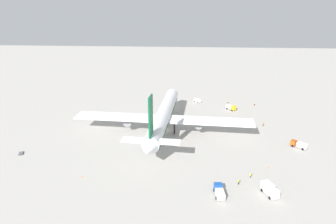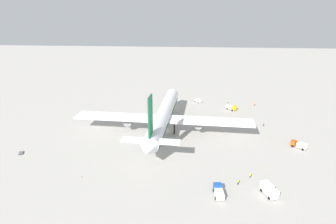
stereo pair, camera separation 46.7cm
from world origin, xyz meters
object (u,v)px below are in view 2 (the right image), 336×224
Objects in this scene: service_truck_2 at (219,191)px; ground_worker_1 at (238,182)px; traffic_cone_2 at (225,104)px; airliner at (163,116)px; service_truck_0 at (269,189)px; service_truck_1 at (231,107)px; ground_worker_0 at (228,102)px; traffic_cone_3 at (251,106)px; baggage_cart_0 at (21,153)px; service_truck_3 at (299,145)px; ground_worker_3 at (255,104)px; service_van at (198,100)px; traffic_cone_0 at (81,176)px; traffic_cone_1 at (268,167)px; ground_worker_2 at (263,124)px; ground_worker_4 at (250,175)px.

ground_worker_1 is (6.20, -6.42, -0.50)m from service_truck_2.
airliner is at bearing 143.22° from traffic_cone_2.
service_truck_0 is 12.01× the size of traffic_cone_2.
service_truck_1 reaches higher than ground_worker_0.
service_truck_1 is 13.95m from traffic_cone_3.
baggage_cart_0 is 79.11m from ground_worker_1.
service_truck_3 is 3.81× the size of ground_worker_3.
ground_worker_0 is at bearing 1.87° from service_truck_1.
service_truck_2 is 1.29× the size of service_van.
airliner is 47.74× the size of ground_worker_3.
airliner reaches higher than service_truck_2.
service_truck_3 is at bearing -169.99° from traffic_cone_3.
service_truck_0 is 14.66m from service_truck_2.
airliner is at bearing -29.85° from traffic_cone_0.
traffic_cone_1 and traffic_cone_2 have the same top height.
ground_worker_1 is at bearing 60.88° from service_truck_0.
baggage_cart_0 is at bearing 110.12° from ground_worker_2.
ground_worker_2 is (-22.03, -12.03, -0.57)m from service_truck_1.
ground_worker_3 reaches higher than baggage_cart_0.
traffic_cone_3 is at bearing -48.93° from airliner.
ground_worker_4 reaches higher than traffic_cone_2.
ground_worker_1 is (-14.10, -77.84, 0.58)m from baggage_cart_0.
service_truck_0 is 87.99m from baggage_cart_0.
traffic_cone_3 is at bearing -10.43° from ground_worker_4.
traffic_cone_0 is (-27.44, 76.65, -1.07)m from service_truck_3.
ground_worker_1 is at bearing -45.98° from service_truck_2.
ground_worker_2 is (-34.63, -29.56, -0.13)m from service_van.
traffic_cone_1 is (16.99, -18.00, -1.07)m from service_truck_2.
ground_worker_1 is 1.01× the size of ground_worker_4.
airliner reaches higher than ground_worker_3.
ground_worker_3 is 0.97× the size of ground_worker_4.
service_truck_3 is 59.53m from ground_worker_0.
traffic_cone_1 is at bearing 170.08° from ground_worker_2.
ground_worker_3 is (84.29, -12.12, -0.90)m from service_truck_0.
traffic_cone_1 is (-38.55, 6.74, -0.63)m from ground_worker_2.
baggage_cart_0 is at bearing 123.79° from ground_worker_3.
service_truck_0 reaches higher than service_van.
ground_worker_0 is (87.69, 2.24, -0.90)m from service_truck_0.
service_van reaches higher than ground_worker_1.
service_truck_0 reaches higher than ground_worker_0.
traffic_cone_1 is (-68.97, 8.68, -0.54)m from ground_worker_3.
ground_worker_3 is 105.89m from traffic_cone_0.
service_truck_2 is 88.36m from traffic_cone_3.
service_truck_2 is at bearing 96.52° from service_truck_0.
ground_worker_3 reaches higher than traffic_cone_0.
service_truck_1 is 10.08× the size of traffic_cone_1.
ground_worker_1 is at bearing 167.03° from traffic_cone_3.
airliner is 45.84m from traffic_cone_0.
ground_worker_3 reaches higher than ground_worker_0.
traffic_cone_2 is (31.78, 14.10, -0.63)m from ground_worker_2.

